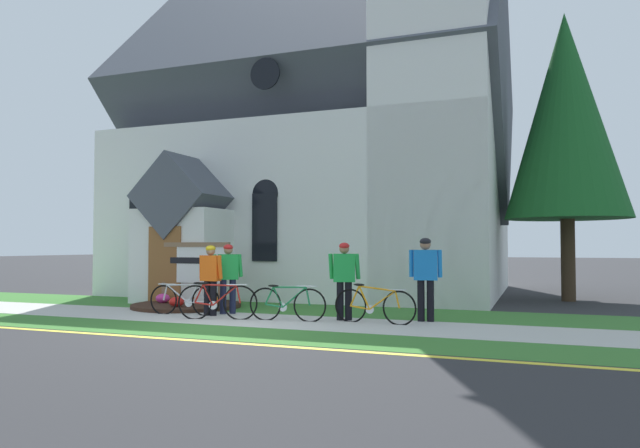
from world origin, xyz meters
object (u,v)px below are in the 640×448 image
cyclist_in_white_jersey (228,273)px  church_sign (193,264)px  bicycle_red (185,299)px  cyclist_in_yellow_jersey (344,275)px  bicycle_green (287,303)px  roadside_conifer (566,116)px  bicycle_yellow (374,305)px  cyclist_in_red_jersey (426,272)px  cyclist_in_green_jersey (210,275)px  bicycle_orange (217,301)px

cyclist_in_white_jersey → church_sign: bearing=146.3°
bicycle_red → cyclist_in_yellow_jersey: size_ratio=1.07×
church_sign → cyclist_in_yellow_jersey: (4.60, -1.29, -0.14)m
cyclist_in_white_jersey → bicycle_red: bearing=-147.3°
bicycle_green → roadside_conifer: roadside_conifer is taller
bicycle_green → cyclist_in_white_jersey: bearing=160.2°
bicycle_yellow → bicycle_red: (-4.42, -0.15, -0.01)m
cyclist_in_red_jersey → roadside_conifer: size_ratio=0.21×
church_sign → bicycle_yellow: bearing=-15.9°
cyclist_in_white_jersey → bicycle_green: bearing=-19.8°
cyclist_in_white_jersey → bicycle_yellow: bearing=-5.9°
cyclist_in_white_jersey → cyclist_in_green_jersey: bearing=-112.9°
bicycle_yellow → cyclist_in_green_jersey: cyclist_in_green_jersey is taller
cyclist_in_yellow_jersey → bicycle_yellow: bearing=-17.9°
cyclist_in_red_jersey → cyclist_in_yellow_jersey: bearing=-166.2°
church_sign → bicycle_yellow: 5.57m
cyclist_in_green_jersey → roadside_conifer: (7.74, 6.65, 4.42)m
cyclist_in_yellow_jersey → cyclist_in_red_jersey: bearing=13.8°
bicycle_green → bicycle_red: 2.61m
bicycle_orange → cyclist_in_yellow_jersey: (2.61, 0.80, 0.58)m
bicycle_yellow → bicycle_orange: bicycle_yellow is taller
bicycle_yellow → cyclist_in_red_jersey: size_ratio=1.01×
church_sign → cyclist_in_red_jersey: cyclist_in_red_jersey is taller
bicycle_orange → roadside_conifer: 11.33m
bicycle_red → cyclist_in_yellow_jersey: cyclist_in_yellow_jersey is taller
church_sign → cyclist_in_white_jersey: church_sign is taller
bicycle_yellow → cyclist_in_green_jersey: bearing=-178.8°
bicycle_yellow → bicycle_red: bicycle_yellow is taller
church_sign → roadside_conifer: roadside_conifer is taller
bicycle_yellow → bicycle_green: size_ratio=1.04×
cyclist_in_yellow_jersey → roadside_conifer: roadside_conifer is taller
cyclist_in_green_jersey → cyclist_in_white_jersey: 0.49m
cyclist_in_yellow_jersey → cyclist_in_green_jersey: 3.10m
bicycle_orange → roadside_conifer: bearing=44.5°
bicycle_green → cyclist_in_green_jersey: cyclist_in_green_jersey is taller
bicycle_green → bicycle_red: size_ratio=0.96×
bicycle_yellow → roadside_conifer: size_ratio=0.21×
bicycle_red → cyclist_in_white_jersey: bearing=32.7°
cyclist_in_yellow_jersey → cyclist_in_white_jersey: bearing=177.1°
cyclist_in_green_jersey → bicycle_green: bearing=-5.4°
cyclist_in_red_jersey → cyclist_in_white_jersey: 4.55m
cyclist_in_white_jersey → cyclist_in_yellow_jersey: bearing=-2.9°
bicycle_orange → cyclist_in_green_jersey: cyclist_in_green_jersey is taller
bicycle_red → roadside_conifer: roadside_conifer is taller
bicycle_orange → cyclist_in_green_jersey: 0.87m
bicycle_orange → bicycle_red: 1.18m
bicycle_yellow → roadside_conifer: roadside_conifer is taller
bicycle_yellow → cyclist_in_yellow_jersey: bearing=162.1°
cyclist_in_yellow_jersey → cyclist_in_white_jersey: 2.89m
cyclist_in_white_jersey → roadside_conifer: (7.55, 6.20, 4.40)m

